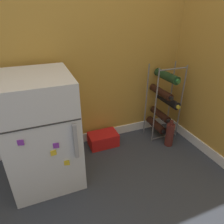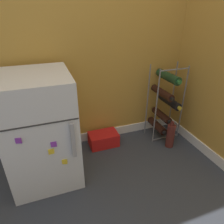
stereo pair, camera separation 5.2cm
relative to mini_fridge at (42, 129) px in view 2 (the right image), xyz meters
The scene contains 6 objects.
ground_plane 0.60m from the mini_fridge, 36.74° to the right, with size 14.00×14.00×0.00m, color #333842.
wall_back 0.97m from the mini_fridge, 45.49° to the left, with size 7.06×0.07×2.50m.
mini_fridge is the anchor object (origin of this frame).
wine_rack 1.16m from the mini_fridge, ahead, with size 0.31×0.33×0.75m.
soda_box 0.67m from the mini_fridge, 20.20° to the left, with size 0.28×0.18×0.13m.
loose_bottle_floor 1.17m from the mini_fridge, ahead, with size 0.08×0.08×0.27m.
Camera 2 is at (-0.28, -1.09, 1.20)m, focal length 32.00 mm.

